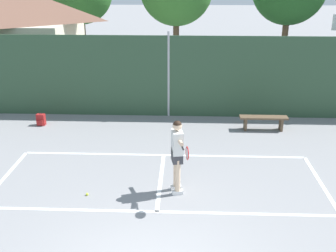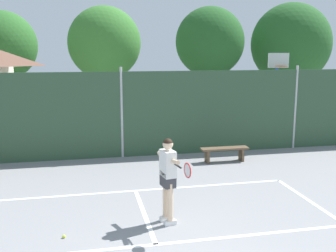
{
  "view_description": "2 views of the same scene",
  "coord_description": "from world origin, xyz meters",
  "px_view_note": "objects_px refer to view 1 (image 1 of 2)",
  "views": [
    {
      "loc": [
        0.59,
        -5.47,
        5.11
      ],
      "look_at": [
        0.14,
        5.28,
        1.0
      ],
      "focal_mm": 44.0,
      "sensor_mm": 36.0,
      "label": 1
    },
    {
      "loc": [
        -1.22,
        -4.42,
        3.64
      ],
      "look_at": [
        1.21,
        7.08,
        1.4
      ],
      "focal_mm": 42.38,
      "sensor_mm": 36.0,
      "label": 2
    }
  ],
  "objects_px": {
    "tennis_player": "(177,151)",
    "backpack_red": "(41,120)",
    "courtside_bench": "(263,120)",
    "tennis_ball": "(87,194)"
  },
  "relations": [
    {
      "from": "tennis_player",
      "to": "courtside_bench",
      "type": "relative_size",
      "value": 1.16
    },
    {
      "from": "tennis_player",
      "to": "courtside_bench",
      "type": "xyz_separation_m",
      "value": [
        2.82,
        4.29,
        -0.75
      ]
    },
    {
      "from": "courtside_bench",
      "to": "backpack_red",
      "type": "bearing_deg",
      "value": 179.0
    },
    {
      "from": "tennis_player",
      "to": "backpack_red",
      "type": "distance_m",
      "value": 6.63
    },
    {
      "from": "tennis_ball",
      "to": "courtside_bench",
      "type": "distance_m",
      "value": 6.76
    },
    {
      "from": "tennis_player",
      "to": "backpack_red",
      "type": "relative_size",
      "value": 4.01
    },
    {
      "from": "tennis_ball",
      "to": "backpack_red",
      "type": "xyz_separation_m",
      "value": [
        -2.69,
        4.69,
        0.16
      ]
    },
    {
      "from": "tennis_player",
      "to": "backpack_red",
      "type": "height_order",
      "value": "tennis_player"
    },
    {
      "from": "tennis_player",
      "to": "tennis_ball",
      "type": "relative_size",
      "value": 28.1
    },
    {
      "from": "tennis_player",
      "to": "courtside_bench",
      "type": "bearing_deg",
      "value": 56.65
    }
  ]
}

